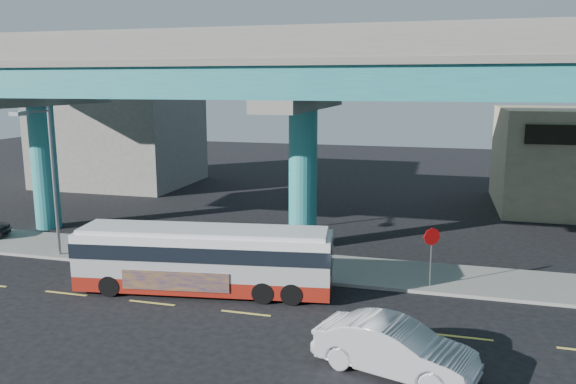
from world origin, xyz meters
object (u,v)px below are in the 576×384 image
(sedan, at_px, (395,348))
(street_lamp, at_px, (45,161))
(transit_bus, at_px, (204,257))
(stop_sign, at_px, (432,244))

(sedan, xyz_separation_m, street_lamp, (-17.36, 6.81, 4.20))
(transit_bus, height_order, stop_sign, transit_bus)
(sedan, bearing_deg, transit_bus, 76.45)
(transit_bus, height_order, sedan, transit_bus)
(sedan, distance_m, stop_sign, 7.69)
(transit_bus, relative_size, street_lamp, 1.48)
(street_lamp, xyz_separation_m, stop_sign, (18.27, 0.73, -3.00))
(street_lamp, bearing_deg, stop_sign, 2.29)
(sedan, bearing_deg, stop_sign, 9.70)
(transit_bus, height_order, street_lamp, street_lamp)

